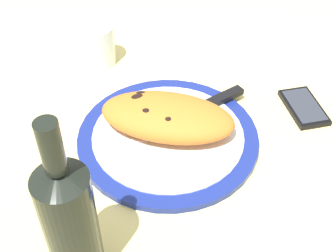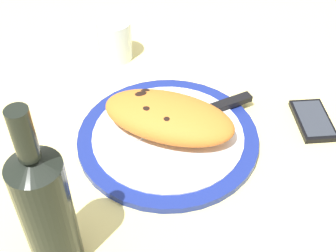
{
  "view_description": "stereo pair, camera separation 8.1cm",
  "coord_description": "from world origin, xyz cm",
  "px_view_note": "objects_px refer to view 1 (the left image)",
  "views": [
    {
      "loc": [
        -4.44,
        -58.8,
        59.34
      ],
      "look_at": [
        0.0,
        0.0,
        3.56
      ],
      "focal_mm": 49.07,
      "sensor_mm": 36.0,
      "label": 1
    },
    {
      "loc": [
        3.66,
        -58.85,
        59.34
      ],
      "look_at": [
        0.0,
        0.0,
        3.56
      ],
      "focal_mm": 49.07,
      "sensor_mm": 36.0,
      "label": 2
    }
  ],
  "objects_px": {
    "plate": "(168,137)",
    "water_glass": "(99,47)",
    "fork": "(188,166)",
    "knife": "(206,106)",
    "smartphone": "(304,107)",
    "calzone": "(169,117)",
    "wine_bottle": "(70,222)"
  },
  "relations": [
    {
      "from": "plate",
      "to": "water_glass",
      "type": "relative_size",
      "value": 3.69
    },
    {
      "from": "fork",
      "to": "water_glass",
      "type": "distance_m",
      "value": 0.37
    },
    {
      "from": "knife",
      "to": "smartphone",
      "type": "xyz_separation_m",
      "value": [
        0.19,
        -0.0,
        -0.01
      ]
    },
    {
      "from": "plate",
      "to": "knife",
      "type": "xyz_separation_m",
      "value": [
        0.08,
        0.07,
        0.01
      ]
    },
    {
      "from": "fork",
      "to": "plate",
      "type": "bearing_deg",
      "value": 108.09
    },
    {
      "from": "calzone",
      "to": "water_glass",
      "type": "height_order",
      "value": "water_glass"
    },
    {
      "from": "fork",
      "to": "smartphone",
      "type": "relative_size",
      "value": 1.44
    },
    {
      "from": "knife",
      "to": "water_glass",
      "type": "xyz_separation_m",
      "value": [
        -0.21,
        0.19,
        0.02
      ]
    },
    {
      "from": "plate",
      "to": "water_glass",
      "type": "distance_m",
      "value": 0.29
    },
    {
      "from": "calzone",
      "to": "water_glass",
      "type": "distance_m",
      "value": 0.28
    },
    {
      "from": "water_glass",
      "to": "plate",
      "type": "bearing_deg",
      "value": -63.0
    },
    {
      "from": "fork",
      "to": "knife",
      "type": "distance_m",
      "value": 0.16
    },
    {
      "from": "smartphone",
      "to": "wine_bottle",
      "type": "height_order",
      "value": "wine_bottle"
    },
    {
      "from": "calzone",
      "to": "water_glass",
      "type": "xyz_separation_m",
      "value": [
        -0.13,
        0.24,
        -0.01
      ]
    },
    {
      "from": "fork",
      "to": "water_glass",
      "type": "height_order",
      "value": "water_glass"
    },
    {
      "from": "fork",
      "to": "water_glass",
      "type": "xyz_separation_m",
      "value": [
        -0.16,
        0.34,
        0.02
      ]
    },
    {
      "from": "plate",
      "to": "smartphone",
      "type": "relative_size",
      "value": 2.75
    },
    {
      "from": "calzone",
      "to": "wine_bottle",
      "type": "xyz_separation_m",
      "value": [
        -0.15,
        -0.26,
        0.07
      ]
    },
    {
      "from": "plate",
      "to": "smartphone",
      "type": "xyz_separation_m",
      "value": [
        0.27,
        0.06,
        -0.0
      ]
    },
    {
      "from": "knife",
      "to": "water_glass",
      "type": "relative_size",
      "value": 2.57
    },
    {
      "from": "calzone",
      "to": "knife",
      "type": "bearing_deg",
      "value": 34.41
    },
    {
      "from": "knife",
      "to": "wine_bottle",
      "type": "relative_size",
      "value": 0.81
    },
    {
      "from": "plate",
      "to": "knife",
      "type": "height_order",
      "value": "knife"
    },
    {
      "from": "calzone",
      "to": "smartphone",
      "type": "distance_m",
      "value": 0.27
    },
    {
      "from": "smartphone",
      "to": "wine_bottle",
      "type": "xyz_separation_m",
      "value": [
        -0.41,
        -0.31,
        0.11
      ]
    },
    {
      "from": "smartphone",
      "to": "fork",
      "type": "bearing_deg",
      "value": -149.02
    },
    {
      "from": "wine_bottle",
      "to": "fork",
      "type": "bearing_deg",
      "value": 44.17
    },
    {
      "from": "plate",
      "to": "wine_bottle",
      "type": "height_order",
      "value": "wine_bottle"
    },
    {
      "from": "knife",
      "to": "wine_bottle",
      "type": "height_order",
      "value": "wine_bottle"
    },
    {
      "from": "knife",
      "to": "wine_bottle",
      "type": "bearing_deg",
      "value": -125.23
    },
    {
      "from": "fork",
      "to": "calzone",
      "type": "bearing_deg",
      "value": 103.58
    },
    {
      "from": "water_glass",
      "to": "knife",
      "type": "bearing_deg",
      "value": -42.48
    }
  ]
}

